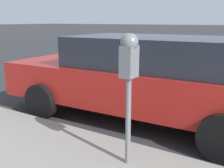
{
  "coord_description": "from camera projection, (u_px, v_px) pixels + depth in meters",
  "views": [
    {
      "loc": [
        -5.13,
        -1.95,
        1.74
      ],
      "look_at": [
        -2.66,
        -0.41,
        1.03
      ],
      "focal_mm": 42.0,
      "sensor_mm": 36.0,
      "label": 1
    }
  ],
  "objects": [
    {
      "name": "car_red",
      "position": [
        144.0,
        76.0,
        4.64
      ],
      "size": [
        2.23,
        5.0,
        1.47
      ],
      "rotation": [
        0.0,
        0.0,
        0.04
      ],
      "color": "#B21E19",
      "rests_on": "ground_plane"
    },
    {
      "name": "parking_meter",
      "position": [
        129.0,
        67.0,
        2.79
      ],
      "size": [
        0.21,
        0.19,
        1.49
      ],
      "color": "gray",
      "rests_on": "sidewalk"
    },
    {
      "name": "ground_plane",
      "position": [
        160.0,
        103.0,
        5.65
      ],
      "size": [
        220.0,
        220.0,
        0.0
      ],
      "primitive_type": "plane",
      "color": "#333335"
    }
  ]
}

